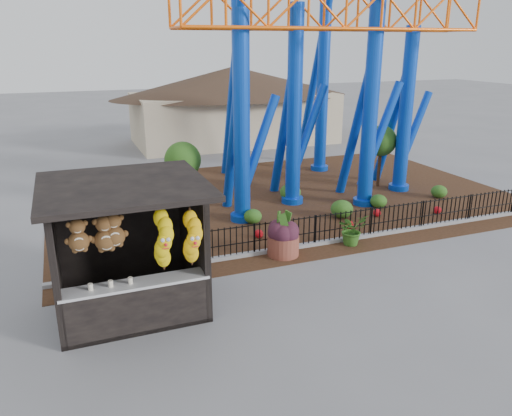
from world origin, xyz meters
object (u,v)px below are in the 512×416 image
object	(u,v)px
prize_booth	(129,253)
roller_coaster	(311,29)
terracotta_planter	(283,245)
potted_plant	(352,229)

from	to	relation	value
prize_booth	roller_coaster	bearing A→B (deg)	42.03
terracotta_planter	potted_plant	bearing A→B (deg)	-0.18
roller_coaster	terracotta_planter	bearing A→B (deg)	-122.59
prize_booth	potted_plant	distance (m)	7.19
roller_coaster	potted_plant	bearing A→B (deg)	-102.42
prize_booth	roller_coaster	distance (m)	11.97
terracotta_planter	roller_coaster	bearing A→B (deg)	57.41
terracotta_planter	potted_plant	world-z (taller)	potted_plant
roller_coaster	prize_booth	bearing A→B (deg)	-137.97
prize_booth	roller_coaster	world-z (taller)	roller_coaster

